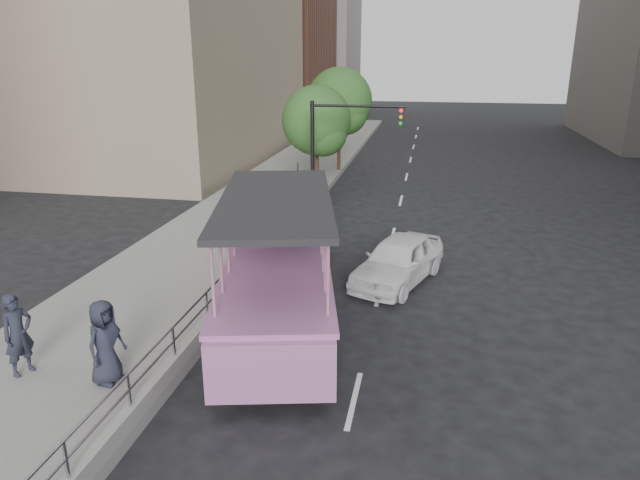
% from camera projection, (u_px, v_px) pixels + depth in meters
% --- Properties ---
extents(ground, '(160.00, 160.00, 0.00)m').
position_uv_depth(ground, '(325.00, 351.00, 14.44)').
color(ground, black).
extents(sidewalk, '(5.50, 80.00, 0.30)m').
position_uv_depth(sidewalk, '(237.00, 223.00, 24.76)').
color(sidewalk, gray).
rests_on(sidewalk, ground).
extents(kerb_wall, '(0.24, 30.00, 0.36)m').
position_uv_depth(kerb_wall, '(233.00, 293.00, 16.72)').
color(kerb_wall, '#A1A19B').
rests_on(kerb_wall, sidewalk).
extents(guardrail, '(0.07, 22.00, 0.71)m').
position_uv_depth(guardrail, '(232.00, 272.00, 16.51)').
color(guardrail, '#A9A9AD').
rests_on(guardrail, kerb_wall).
extents(duck_boat, '(5.01, 11.36, 3.67)m').
position_uv_depth(duck_boat, '(280.00, 262.00, 16.69)').
color(duck_boat, black).
rests_on(duck_boat, ground).
extents(car, '(3.27, 4.86, 1.54)m').
position_uv_depth(car, '(398.00, 260.00, 18.56)').
color(car, white).
rests_on(car, ground).
extents(pedestrian_near, '(0.67, 0.81, 1.91)m').
position_uv_depth(pedestrian_near, '(18.00, 335.00, 12.60)').
color(pedestrian_near, '#242635').
rests_on(pedestrian_near, sidewalk).
extents(pedestrian_far, '(0.82, 1.06, 1.92)m').
position_uv_depth(pedestrian_far, '(105.00, 342.00, 12.26)').
color(pedestrian_far, '#242635').
rests_on(pedestrian_far, sidewalk).
extents(parking_sign, '(0.21, 0.63, 2.88)m').
position_uv_depth(parking_sign, '(298.00, 189.00, 23.75)').
color(parking_sign, black).
rests_on(parking_sign, ground).
extents(traffic_signal, '(4.20, 0.32, 5.20)m').
position_uv_depth(traffic_signal, '(339.00, 140.00, 25.32)').
color(traffic_signal, black).
rests_on(traffic_signal, ground).
extents(street_tree_near, '(3.52, 3.52, 5.72)m').
position_uv_depth(street_tree_near, '(318.00, 123.00, 28.71)').
color(street_tree_near, '#352218').
rests_on(street_tree_near, ground).
extents(street_tree_far, '(3.97, 3.97, 6.45)m').
position_uv_depth(street_tree_far, '(341.00, 104.00, 34.12)').
color(street_tree_far, '#352218').
rests_on(street_tree_far, ground).
extents(midrise_stone_b, '(16.00, 14.00, 20.00)m').
position_uv_depth(midrise_stone_b, '(293.00, 31.00, 73.92)').
color(midrise_stone_b, gray).
rests_on(midrise_stone_b, ground).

